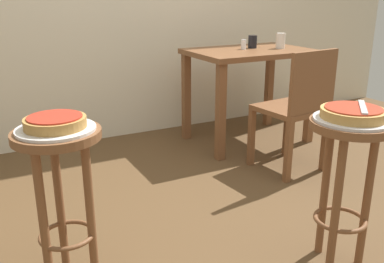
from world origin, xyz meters
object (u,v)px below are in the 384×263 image
at_px(wooden_chair, 298,106).
at_px(pizza_server_knife, 363,107).
at_px(stool_middle, 61,176).
at_px(pizza_middle, 55,122).
at_px(dining_table, 249,66).
at_px(condiment_shaker, 244,44).
at_px(cup_near_edge, 281,41).
at_px(cup_far_edge, 253,42).
at_px(serving_plate_middle, 56,129).
at_px(stool_foreground, 347,164).
at_px(pizza_foreground, 353,113).
at_px(serving_plate_foreground, 352,120).

xyz_separation_m(wooden_chair, pizza_server_knife, (-0.52, -0.96, 0.29)).
height_order(stool_middle, pizza_middle, pizza_middle).
relative_size(dining_table, condiment_shaker, 12.28).
relative_size(cup_near_edge, condiment_shaker, 1.56).
bearing_deg(cup_far_edge, pizza_middle, -145.16).
bearing_deg(serving_plate_middle, cup_near_edge, 29.66).
distance_m(stool_foreground, serving_plate_middle, 1.21).
xyz_separation_m(pizza_middle, pizza_server_knife, (1.14, -0.46, 0.03)).
bearing_deg(pizza_foreground, pizza_server_knife, -33.69).
bearing_deg(stool_middle, wooden_chair, 16.84).
bearing_deg(pizza_foreground, dining_table, 69.07).
distance_m(stool_foreground, dining_table, 1.75).
relative_size(pizza_foreground, cup_near_edge, 2.16).
xyz_separation_m(serving_plate_middle, cup_far_edge, (1.81, 1.26, 0.12)).
xyz_separation_m(stool_middle, pizza_server_knife, (1.14, -0.46, 0.25)).
xyz_separation_m(cup_near_edge, condiment_shaker, (-0.30, 0.09, -0.02)).
relative_size(stool_foreground, pizza_middle, 2.93).
bearing_deg(serving_plate_foreground, stool_foreground, 0.00).
relative_size(pizza_foreground, wooden_chair, 0.31).
relative_size(stool_foreground, pizza_server_knife, 3.14).
xyz_separation_m(dining_table, condiment_shaker, (-0.04, 0.03, 0.17)).
bearing_deg(cup_far_edge, serving_plate_middle, -145.16).
relative_size(stool_foreground, cup_near_edge, 5.66).
distance_m(serving_plate_middle, cup_far_edge, 2.20).
xyz_separation_m(serving_plate_foreground, condiment_shaker, (0.58, 1.66, 0.10)).
xyz_separation_m(dining_table, cup_far_edge, (0.07, 0.06, 0.18)).
distance_m(dining_table, cup_far_edge, 0.20).
height_order(stool_foreground, stool_middle, same).
bearing_deg(wooden_chair, pizza_middle, -163.16).
relative_size(stool_foreground, cup_far_edge, 6.73).
xyz_separation_m(pizza_foreground, cup_near_edge, (0.88, 1.57, 0.10)).
bearing_deg(pizza_foreground, cup_near_edge, 60.75).
xyz_separation_m(pizza_foreground, condiment_shaker, (0.58, 1.66, 0.07)).
height_order(serving_plate_foreground, pizza_server_knife, pizza_server_knife).
distance_m(stool_middle, pizza_server_knife, 1.26).
distance_m(serving_plate_foreground, condiment_shaker, 1.76).
relative_size(serving_plate_foreground, serving_plate_middle, 1.04).
bearing_deg(condiment_shaker, pizza_foreground, -109.33).
xyz_separation_m(cup_far_edge, condiment_shaker, (-0.11, -0.03, -0.01)).
bearing_deg(stool_foreground, serving_plate_middle, 158.53).
relative_size(pizza_foreground, pizza_server_knife, 1.20).
relative_size(cup_far_edge, wooden_chair, 0.12).
bearing_deg(stool_middle, condiment_shaker, 35.81).
distance_m(stool_foreground, cup_near_edge, 1.83).
distance_m(serving_plate_foreground, pizza_foreground, 0.03).
height_order(serving_plate_foreground, wooden_chair, wooden_chair).
height_order(dining_table, condiment_shaker, condiment_shaker).
distance_m(serving_plate_foreground, cup_near_edge, 1.81).
distance_m(stool_foreground, pizza_server_knife, 0.26).
xyz_separation_m(serving_plate_foreground, cup_near_edge, (0.88, 1.57, 0.12)).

